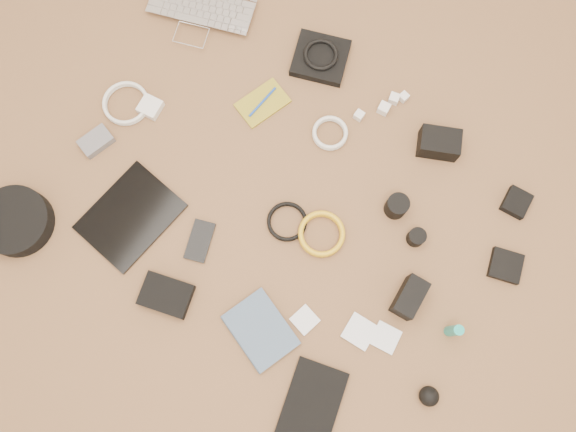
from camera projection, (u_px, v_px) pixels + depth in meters
The scene contains 32 objects.
laptop at pixel (197, 20), 1.82m from camera, with size 0.34×0.24×0.03m, color #BBBBBF.
headphone_pouch at pixel (320, 58), 1.79m from camera, with size 0.17×0.16×0.03m, color black.
headphones at pixel (321, 55), 1.77m from camera, with size 0.11×0.11×0.01m, color black.
charger_a at pixel (394, 99), 1.76m from camera, with size 0.03×0.03×0.03m, color white.
charger_b at pixel (384, 108), 1.75m from camera, with size 0.03×0.03×0.03m, color white.
charger_c at pixel (404, 97), 1.76m from camera, with size 0.03×0.03×0.02m, color white.
charger_d at pixel (359, 115), 1.75m from camera, with size 0.03×0.03×0.03m, color white.
dslr_camera at pixel (439, 143), 1.70m from camera, with size 0.12×0.08×0.07m, color black.
lens_pouch at pixel (516, 202), 1.68m from camera, with size 0.07×0.08×0.03m, color black.
notebook_olive at pixel (263, 103), 1.77m from camera, with size 0.10×0.16×0.01m, color olive.
pen_blue at pixel (262, 102), 1.76m from camera, with size 0.01×0.01×0.13m, color #1640B2.
cable_white_a at pixel (330, 134), 1.74m from camera, with size 0.11×0.11×0.01m, color silver.
lens_a at pixel (397, 206), 1.66m from camera, with size 0.07×0.07×0.07m, color black.
lens_b at pixel (416, 237), 1.65m from camera, with size 0.05×0.05×0.05m, color black.
card_reader at pixel (506, 266), 1.64m from camera, with size 0.09×0.09×0.02m, color black.
power_brick at pixel (150, 107), 1.75m from camera, with size 0.06×0.06×0.03m, color white.
cable_white_b at pixel (127, 104), 1.76m from camera, with size 0.15×0.15×0.01m, color silver.
cable_black at pixel (287, 222), 1.68m from camera, with size 0.12×0.12×0.01m, color black.
cable_yellow at pixel (321, 234), 1.66m from camera, with size 0.14×0.14×0.02m, color gold.
flash at pixel (409, 297), 1.59m from camera, with size 0.06×0.11×0.09m, color black.
lens_cleaner at pixel (454, 331), 1.56m from camera, with size 0.03×0.03×0.10m, color teal.
battery_charger at pixel (96, 141), 1.73m from camera, with size 0.06×0.10×0.03m, color slate.
tablet at pixel (131, 216), 1.68m from camera, with size 0.21×0.28×0.01m, color black.
phone at pixel (200, 241), 1.66m from camera, with size 0.06×0.12×0.01m, color black.
filter_case_left at pixel (305, 320), 1.61m from camera, with size 0.06×0.06×0.01m, color silver.
filter_case_mid at pixel (360, 331), 1.60m from camera, with size 0.08×0.08×0.01m, color silver.
filter_case_right at pixel (385, 338), 1.60m from camera, with size 0.07×0.07×0.01m, color silver.
air_blower at pixel (429, 396), 1.54m from camera, with size 0.06×0.06×0.06m, color black.
headphone_case at pixel (16, 221), 1.65m from camera, with size 0.21×0.21×0.06m, color black.
drive_case at pixel (166, 295), 1.61m from camera, with size 0.14×0.10×0.04m, color black.
paperback at pixel (240, 345), 1.59m from camera, with size 0.15×0.19×0.02m, color #455A75.
notebook_black_a at pixel (311, 407), 1.55m from camera, with size 0.15×0.24×0.02m, color black.
Camera 1 is at (0.26, -0.32, 1.64)m, focal length 35.00 mm.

